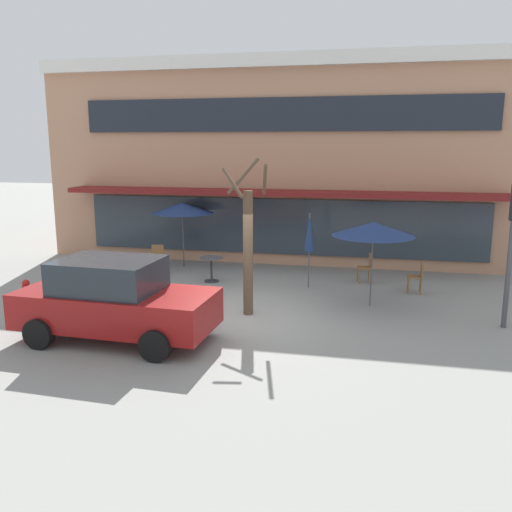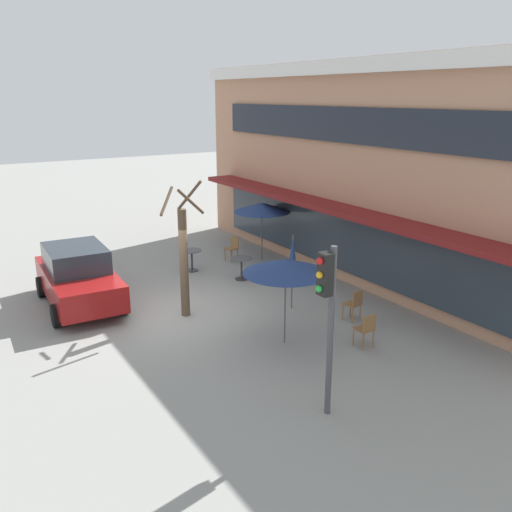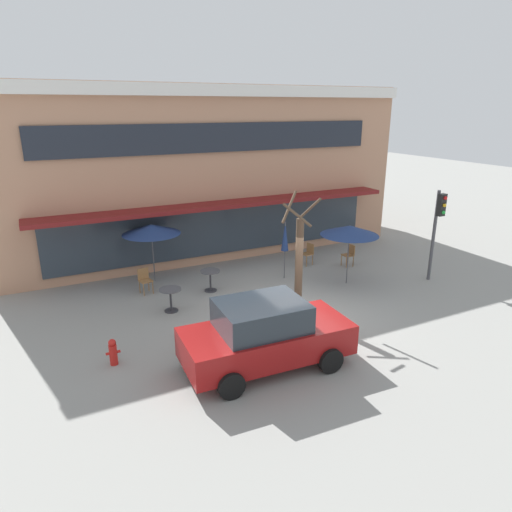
% 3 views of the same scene
% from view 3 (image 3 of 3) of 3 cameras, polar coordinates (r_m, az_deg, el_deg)
% --- Properties ---
extents(ground_plane, '(80.00, 80.00, 0.00)m').
position_cam_3_polar(ground_plane, '(14.35, 4.96, -7.63)').
color(ground_plane, gray).
extents(building_facade, '(17.22, 9.10, 7.07)m').
position_cam_3_polar(building_facade, '(22.19, -8.50, 11.01)').
color(building_facade, tan).
rests_on(building_facade, ground).
extents(cafe_table_near_wall, '(0.70, 0.70, 0.76)m').
position_cam_3_polar(cafe_table_near_wall, '(16.14, -5.74, -2.66)').
color(cafe_table_near_wall, '#333338').
rests_on(cafe_table_near_wall, ground).
extents(cafe_table_streetside, '(0.70, 0.70, 0.76)m').
position_cam_3_polar(cafe_table_streetside, '(14.75, -10.64, -4.95)').
color(cafe_table_streetside, '#333338').
rests_on(cafe_table_streetside, ground).
extents(patio_umbrella_green_folded, '(2.10, 2.10, 2.20)m').
position_cam_3_polar(patio_umbrella_green_folded, '(16.65, 11.63, 3.16)').
color(patio_umbrella_green_folded, '#4C4C51').
rests_on(patio_umbrella_green_folded, ground).
extents(patio_umbrella_cream_folded, '(2.10, 2.10, 2.20)m').
position_cam_3_polar(patio_umbrella_cream_folded, '(16.90, -12.96, 3.29)').
color(patio_umbrella_cream_folded, '#4C4C51').
rests_on(patio_umbrella_cream_folded, ground).
extents(patio_umbrella_corner_open, '(0.28, 0.28, 2.20)m').
position_cam_3_polar(patio_umbrella_corner_open, '(16.97, 3.65, 2.40)').
color(patio_umbrella_corner_open, '#4C4C51').
rests_on(patio_umbrella_corner_open, ground).
extents(cafe_chair_0, '(0.47, 0.47, 0.89)m').
position_cam_3_polar(cafe_chair_0, '(16.36, -13.75, -2.78)').
color(cafe_chair_0, olive).
rests_on(cafe_chair_0, ground).
extents(cafe_chair_1, '(0.40, 0.40, 0.89)m').
position_cam_3_polar(cafe_chair_1, '(18.99, 11.58, 0.31)').
color(cafe_chair_1, olive).
rests_on(cafe_chair_1, ground).
extents(cafe_chair_2, '(0.47, 0.47, 0.89)m').
position_cam_3_polar(cafe_chair_2, '(18.87, 6.55, 0.45)').
color(cafe_chair_2, olive).
rests_on(cafe_chair_2, ground).
extents(parked_sedan, '(4.28, 2.16, 1.76)m').
position_cam_3_polar(parked_sedan, '(11.42, 1.17, -9.78)').
color(parked_sedan, maroon).
rests_on(parked_sedan, ground).
extents(street_tree, '(1.17, 1.22, 3.81)m').
position_cam_3_polar(street_tree, '(14.04, 5.38, -0.66)').
color(street_tree, brown).
rests_on(street_tree, ground).
extents(traffic_light_pole, '(0.26, 0.44, 3.40)m').
position_cam_3_polar(traffic_light_pole, '(17.80, 21.75, 4.10)').
color(traffic_light_pole, '#47474C').
rests_on(traffic_light_pole, ground).
extents(fire_hydrant, '(0.36, 0.20, 0.71)m').
position_cam_3_polar(fire_hydrant, '(12.28, -17.44, -11.36)').
color(fire_hydrant, red).
rests_on(fire_hydrant, ground).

